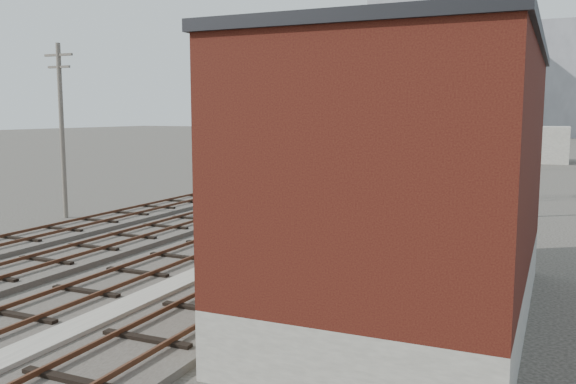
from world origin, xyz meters
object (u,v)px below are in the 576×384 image
Objects in this scene: switch_stand at (309,182)px; car_grey at (299,164)px; site_trailer at (396,153)px; signal_mast at (282,225)px; car_silver at (291,165)px; car_red at (286,164)px.

switch_stand is 0.30× the size of car_grey.
site_trailer reaches higher than car_grey.
switch_stand is at bearing 110.25° from signal_mast.
switch_stand is at bearing -174.93° from car_grey.
signal_mast is 2.97× the size of switch_stand.
car_grey is at bearing 140.67° from switch_stand.
site_trailer is 14.00m from car_silver.
car_silver is at bearing 163.30° from car_grey.
switch_stand is 14.27m from car_red.
switch_stand is 0.20× the size of site_trailer.
car_silver is at bearing -116.57° from car_red.
car_grey is at bearing -109.56° from site_trailer.
signal_mast is 41.01m from car_grey.
signal_mast is 0.91× the size of car_red.
signal_mast is 0.60× the size of site_trailer.
signal_mast reaches higher than car_silver.
signal_mast is at bearing -178.42° from car_grey.
site_trailer is 1.48× the size of car_grey.
car_red is at bearing -107.89° from site_trailer.
switch_stand is 15.37m from car_grey.
car_silver is 0.99× the size of car_grey.
car_red is at bearing 137.70° from car_grey.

